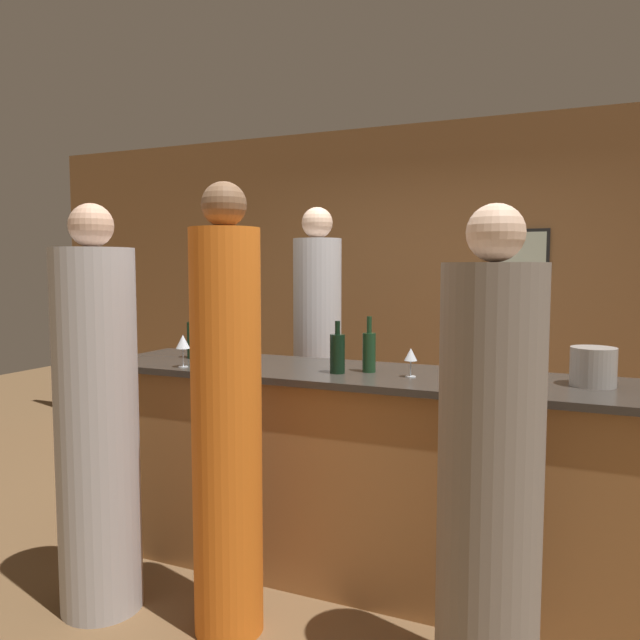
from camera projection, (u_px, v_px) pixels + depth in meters
ground_plane at (349, 571)px, 3.34m from camera, size 14.00×14.00×0.00m
back_wall at (442, 294)px, 5.15m from camera, size 8.00×0.08×2.80m
bar_counter at (350, 472)px, 3.29m from camera, size 2.87×0.72×1.09m
bartender at (317, 367)px, 4.20m from camera, size 0.32×0.32×2.02m
guest_0 at (490, 479)px, 2.28m from camera, size 0.38×0.38×1.85m
guest_1 at (227, 424)px, 2.73m from camera, size 0.31×0.31×1.99m
guest_2 at (97, 425)px, 2.92m from camera, size 0.38×0.38×1.92m
wine_bottle_0 at (369, 351)px, 3.20m from camera, size 0.07×0.07×0.29m
wine_bottle_1 at (337, 353)px, 3.16m from camera, size 0.08×0.08×0.27m
wine_bottle_2 at (193, 339)px, 3.68m from camera, size 0.07×0.07×0.28m
ice_bucket at (593, 367)px, 2.83m from camera, size 0.20×0.20×0.18m
wine_glass_0 at (183, 343)px, 3.35m from camera, size 0.08×0.08×0.18m
wine_glass_1 at (230, 345)px, 3.26m from camera, size 0.06×0.06×0.17m
wine_glass_2 at (411, 356)px, 3.05m from camera, size 0.06×0.06×0.14m
wine_glass_3 at (203, 348)px, 3.28m from camera, size 0.06×0.06×0.16m
wine_glass_4 at (200, 343)px, 3.44m from camera, size 0.06×0.06×0.16m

